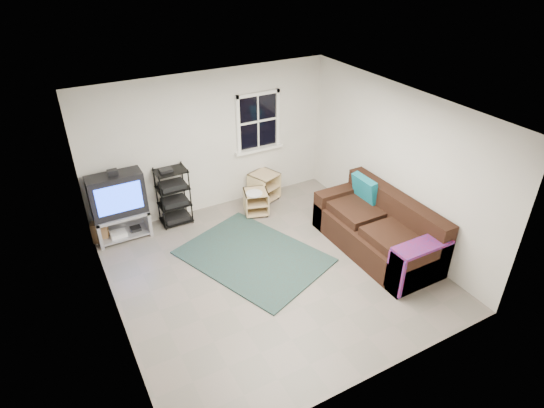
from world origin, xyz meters
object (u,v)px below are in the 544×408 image
av_rack (174,199)px  side_table_right (256,200)px  side_table_left (263,185)px  tv_unit (118,201)px  sofa (379,231)px

av_rack → side_table_right: size_ratio=2.03×
side_table_left → side_table_right: bearing=-131.7°
av_rack → side_table_right: bearing=-16.4°
tv_unit → av_rack: size_ratio=1.19×
tv_unit → sofa: size_ratio=0.57×
sofa → side_table_right: bearing=122.2°
av_rack → sofa: av_rack is taller
av_rack → side_table_right: 1.49m
sofa → side_table_left: bearing=110.2°
side_table_left → side_table_right: size_ratio=1.14×
av_rack → side_table_right: av_rack is taller
side_table_right → sofa: 2.35m
side_table_left → sofa: sofa is taller
tv_unit → av_rack: bearing=1.6°
side_table_left → sofa: bearing=-69.8°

